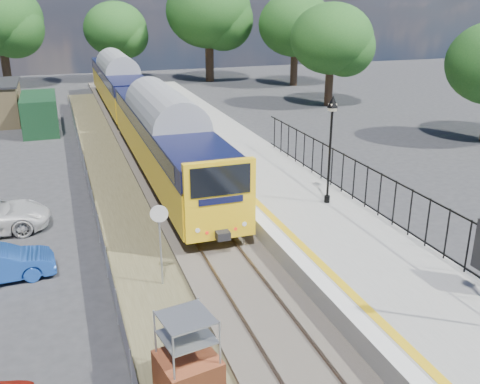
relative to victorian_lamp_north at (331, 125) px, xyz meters
name	(u,v)px	position (x,y,z in m)	size (l,w,h in m)	color
ground	(262,316)	(-5.30, -6.00, -4.30)	(120.00, 120.00, 0.00)	#2D2D30
track_bed	(177,206)	(-5.77, 3.67, -4.21)	(5.90, 80.00, 0.29)	#473F38
platform	(285,199)	(-1.10, 2.00, -3.85)	(5.00, 70.00, 0.90)	gray
platform_edge	(242,195)	(-3.16, 2.00, -3.39)	(0.90, 70.00, 0.01)	silver
victorian_lamp_north	(331,125)	(0.00, 0.00, 0.00)	(0.44, 0.44, 4.60)	black
palisade_fence	(406,209)	(1.25, -3.76, -2.46)	(0.12, 26.00, 2.00)	black
wire_fence	(90,189)	(-9.50, 6.00, -3.70)	(0.06, 52.00, 1.20)	#999EA3
tree_line	(121,26)	(-3.90, 36.00, 2.31)	(56.80, 43.80, 11.88)	#332319
train	(136,101)	(-5.30, 18.69, -1.96)	(2.82, 40.83, 3.51)	yellow
brick_plinth	(188,357)	(-8.21, -8.56, -3.24)	(1.59, 1.59, 2.21)	#964826
speed_sign	(160,231)	(-7.80, -3.17, -2.29)	(0.58, 0.17, 2.93)	#999EA3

